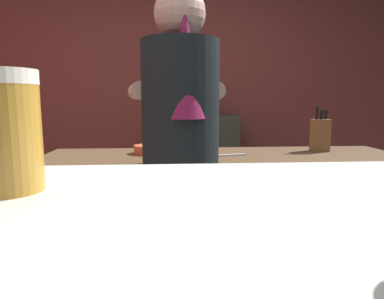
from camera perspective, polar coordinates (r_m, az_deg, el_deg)
wall_back at (r=3.54m, az=-4.52°, el=10.84°), size 5.20×0.10×2.70m
prep_counter at (r=2.10m, az=5.11°, el=-12.84°), size 2.10×0.60×0.88m
back_shelf at (r=3.34m, az=0.68°, el=-3.17°), size 0.80×0.36×1.06m
bartender at (r=1.50m, az=-1.91°, el=-0.66°), size 0.47×0.54×1.68m
knife_block at (r=2.24m, az=20.96°, el=2.40°), size 0.10×0.08×0.28m
mixing_bowl at (r=2.03m, az=-7.32°, el=0.04°), size 0.18×0.18×0.05m
chefs_knife at (r=1.94m, az=5.97°, el=-0.98°), size 0.24×0.09×0.01m
pint_glass_near at (r=0.45m, az=-29.32°, el=2.69°), size 0.08×0.08×0.14m
bottle_olive_oil at (r=3.22m, az=-1.80°, el=7.14°), size 0.05×0.05×0.18m
bottle_soy at (r=3.26m, az=-4.33°, el=7.39°), size 0.05×0.05×0.22m
bottle_hot_sauce at (r=3.20m, az=4.21°, el=7.60°), size 0.05×0.05×0.25m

